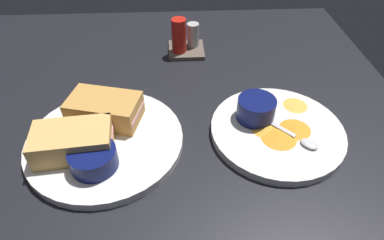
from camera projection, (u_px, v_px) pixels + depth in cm
name	position (u px, v px, depth cm)	size (l,w,h in cm)	color
ground_plane	(143.00, 139.00, 62.86)	(110.00, 110.00, 3.00)	black
plate_sandwich_main	(106.00, 141.00, 59.24)	(28.20, 28.20, 1.60)	silver
sandwich_half_near	(105.00, 109.00, 61.05)	(14.59, 10.61, 4.80)	#C68C42
sandwich_half_far	(73.00, 142.00, 54.73)	(13.87, 8.82, 4.80)	tan
ramekin_dark_sauce	(93.00, 158.00, 52.74)	(7.80, 7.80, 3.47)	#0C144C
spoon_by_dark_ramekin	(92.00, 139.00, 57.95)	(4.07, 9.89, 0.80)	silver
plate_chips_companion	(277.00, 131.00, 61.24)	(24.85, 24.85, 1.60)	silver
ramekin_light_gravy	(256.00, 108.00, 61.32)	(7.20, 7.20, 4.33)	#0C144C
spoon_by_gravy_ramekin	(303.00, 140.00, 57.78)	(7.77, 8.27, 0.80)	silver
plantain_chip_scatter	(280.00, 124.00, 61.09)	(14.15, 15.71, 0.60)	gold
condiment_caddy	(185.00, 40.00, 81.99)	(9.00, 9.00, 9.50)	brown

